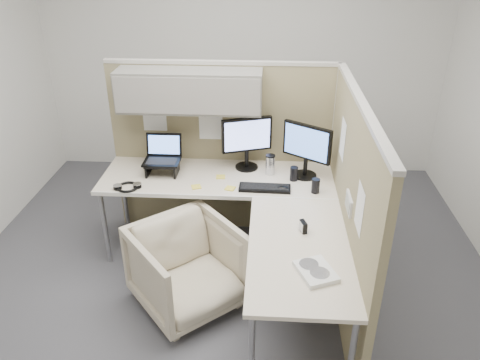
# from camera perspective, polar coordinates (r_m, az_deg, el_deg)

# --- Properties ---
(ground) EXTENTS (4.50, 4.50, 0.00)m
(ground) POSITION_cam_1_polar(r_m,az_deg,el_deg) (3.96, -1.71, -12.63)
(ground) COLOR #44444A
(ground) RESTS_ON ground
(partition_back) EXTENTS (2.00, 0.36, 1.63)m
(partition_back) POSITION_cam_1_polar(r_m,az_deg,el_deg) (4.13, -3.90, 6.91)
(partition_back) COLOR #8F835E
(partition_back) RESTS_ON ground
(partition_right) EXTENTS (0.07, 2.03, 1.63)m
(partition_right) POSITION_cam_1_polar(r_m,az_deg,el_deg) (3.47, 13.00, -3.29)
(partition_right) COLOR #8F835E
(partition_right) RESTS_ON ground
(desk) EXTENTS (2.00, 1.98, 0.73)m
(desk) POSITION_cam_1_polar(r_m,az_deg,el_deg) (3.65, 0.26, -3.18)
(desk) COLOR beige
(desk) RESTS_ON ground
(office_chair) EXTENTS (0.98, 0.98, 0.74)m
(office_chair) POSITION_cam_1_polar(r_m,az_deg,el_deg) (3.59, -6.44, -10.20)
(office_chair) COLOR beige
(office_chair) RESTS_ON ground
(monitor_left) EXTENTS (0.43, 0.20, 0.47)m
(monitor_left) POSITION_cam_1_polar(r_m,az_deg,el_deg) (4.03, 0.84, 5.00)
(monitor_left) COLOR black
(monitor_left) RESTS_ON desk
(monitor_right) EXTENTS (0.38, 0.28, 0.47)m
(monitor_right) POSITION_cam_1_polar(r_m,az_deg,el_deg) (3.92, 8.13, 4.04)
(monitor_right) COLOR black
(monitor_right) RESTS_ON desk
(laptop_station) EXTENTS (0.31, 0.26, 0.32)m
(laptop_station) POSITION_cam_1_polar(r_m,az_deg,el_deg) (4.07, -9.43, 2.49)
(laptop_station) COLOR black
(laptop_station) RESTS_ON desk
(keyboard) EXTENTS (0.42, 0.15, 0.02)m
(keyboard) POSITION_cam_1_polar(r_m,az_deg,el_deg) (3.80, 3.03, -0.98)
(keyboard) COLOR black
(keyboard) RESTS_ON desk
(mouse) EXTENTS (0.12, 0.08, 0.04)m
(mouse) POSITION_cam_1_polar(r_m,az_deg,el_deg) (3.79, 5.24, -1.02)
(mouse) COLOR black
(mouse) RESTS_ON desk
(travel_mug) EXTENTS (0.08, 0.08, 0.18)m
(travel_mug) POSITION_cam_1_polar(r_m,az_deg,el_deg) (4.01, 3.71, 1.89)
(travel_mug) COLOR silver
(travel_mug) RESTS_ON desk
(soda_can_green) EXTENTS (0.07, 0.07, 0.12)m
(soda_can_green) POSITION_cam_1_polar(r_m,az_deg,el_deg) (3.77, 9.20, -0.70)
(soda_can_green) COLOR black
(soda_can_green) RESTS_ON desk
(soda_can_silver) EXTENTS (0.07, 0.07, 0.12)m
(soda_can_silver) POSITION_cam_1_polar(r_m,az_deg,el_deg) (3.94, 6.58, 0.77)
(soda_can_silver) COLOR black
(soda_can_silver) RESTS_ON desk
(sticky_note_d) EXTENTS (0.08, 0.08, 0.01)m
(sticky_note_d) POSITION_cam_1_polar(r_m,az_deg,el_deg) (3.99, -2.38, 0.39)
(sticky_note_d) COLOR yellow
(sticky_note_d) RESTS_ON desk
(sticky_note_b) EXTENTS (0.09, 0.09, 0.01)m
(sticky_note_b) POSITION_cam_1_polar(r_m,az_deg,el_deg) (3.80, -1.22, -1.02)
(sticky_note_b) COLOR yellow
(sticky_note_b) RESTS_ON desk
(sticky_note_a) EXTENTS (0.10, 0.10, 0.01)m
(sticky_note_a) POSITION_cam_1_polar(r_m,az_deg,el_deg) (3.84, -5.35, -0.83)
(sticky_note_a) COLOR yellow
(sticky_note_a) RESTS_ON desk
(headphones) EXTENTS (0.22, 0.21, 0.03)m
(headphones) POSITION_cam_1_polar(r_m,az_deg,el_deg) (3.91, -13.55, -0.81)
(headphones) COLOR black
(headphones) RESTS_ON desk
(paper_stack) EXTENTS (0.28, 0.31, 0.03)m
(paper_stack) POSITION_cam_1_polar(r_m,az_deg,el_deg) (2.94, 9.22, -10.94)
(paper_stack) COLOR white
(paper_stack) RESTS_ON desk
(desk_clock) EXTENTS (0.06, 0.09, 0.08)m
(desk_clock) POSITION_cam_1_polar(r_m,az_deg,el_deg) (3.28, 7.70, -5.65)
(desk_clock) COLOR black
(desk_clock) RESTS_ON desk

